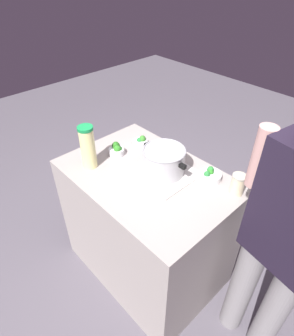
% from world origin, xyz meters
% --- Properties ---
extents(ground_plane, '(8.00, 8.00, 0.00)m').
position_xyz_m(ground_plane, '(0.00, 0.00, 0.00)').
color(ground_plane, '#58525C').
extents(counter_slab, '(1.06, 0.73, 0.92)m').
position_xyz_m(counter_slab, '(0.00, 0.00, 0.46)').
color(counter_slab, gray).
rests_on(counter_slab, ground_plane).
extents(dish_cloth, '(0.36, 0.33, 0.01)m').
position_xyz_m(dish_cloth, '(0.06, 0.08, 0.92)').
color(dish_cloth, beige).
rests_on(dish_cloth, counter_slab).
extents(cooking_pot, '(0.32, 0.25, 0.16)m').
position_xyz_m(cooking_pot, '(0.06, 0.08, 1.01)').
color(cooking_pot, '#B7B7BC').
rests_on(cooking_pot, dish_cloth).
extents(lemonade_pitcher, '(0.09, 0.09, 0.28)m').
position_xyz_m(lemonade_pitcher, '(-0.31, -0.20, 1.06)').
color(lemonade_pitcher, '#F3EB98').
rests_on(lemonade_pitcher, counter_slab).
extents(mason_jar, '(0.08, 0.08, 0.12)m').
position_xyz_m(mason_jar, '(0.46, 0.25, 0.98)').
color(mason_jar, beige).
rests_on(mason_jar, counter_slab).
extents(broccoli_bowl_front, '(0.10, 0.10, 0.08)m').
position_xyz_m(broccoli_bowl_front, '(-0.27, 0.18, 0.94)').
color(broccoli_bowl_front, silver).
rests_on(broccoli_bowl_front, counter_slab).
extents(broccoli_bowl_center, '(0.13, 0.13, 0.07)m').
position_xyz_m(broccoli_bowl_center, '(0.28, 0.24, 0.94)').
color(broccoli_bowl_center, silver).
rests_on(broccoli_bowl_center, counter_slab).
extents(broccoli_bowl_back, '(0.10, 0.10, 0.08)m').
position_xyz_m(broccoli_bowl_back, '(-0.29, 0.00, 0.95)').
color(broccoli_bowl_back, silver).
rests_on(broccoli_bowl_back, counter_slab).
extents(person_cook, '(0.50, 0.26, 1.64)m').
position_xyz_m(person_cook, '(0.80, 0.12, 0.91)').
color(person_cook, gray).
rests_on(person_cook, ground_plane).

